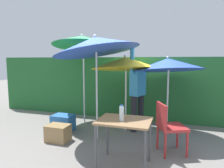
{
  "coord_description": "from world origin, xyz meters",
  "views": [
    {
      "loc": [
        1.35,
        -3.89,
        1.63
      ],
      "look_at": [
        0.0,
        0.3,
        1.1
      ],
      "focal_mm": 32.5,
      "sensor_mm": 36.0,
      "label": 1
    }
  ],
  "objects_px": {
    "umbrella_rainbow": "(82,41)",
    "folding_table": "(124,125)",
    "umbrella_navy": "(168,64)",
    "bottle_water": "(122,113)",
    "umbrella_orange": "(96,45)",
    "cooler_box": "(63,123)",
    "umbrella_yellow": "(125,63)",
    "person_vendor": "(138,90)",
    "chair_plastic": "(168,125)",
    "crate_cardboard": "(58,133)"
  },
  "relations": [
    {
      "from": "umbrella_navy",
      "to": "bottle_water",
      "type": "relative_size",
      "value": 7.41
    },
    {
      "from": "umbrella_rainbow",
      "to": "folding_table",
      "type": "bearing_deg",
      "value": -49.39
    },
    {
      "from": "umbrella_orange",
      "to": "cooler_box",
      "type": "distance_m",
      "value": 1.98
    },
    {
      "from": "cooler_box",
      "to": "chair_plastic",
      "type": "bearing_deg",
      "value": -10.82
    },
    {
      "from": "cooler_box",
      "to": "crate_cardboard",
      "type": "height_order",
      "value": "cooler_box"
    },
    {
      "from": "umbrella_navy",
      "to": "person_vendor",
      "type": "bearing_deg",
      "value": 177.3
    },
    {
      "from": "umbrella_orange",
      "to": "umbrella_navy",
      "type": "xyz_separation_m",
      "value": [
        1.35,
        0.76,
        -0.4
      ]
    },
    {
      "from": "chair_plastic",
      "to": "cooler_box",
      "type": "distance_m",
      "value": 2.41
    },
    {
      "from": "crate_cardboard",
      "to": "folding_table",
      "type": "height_order",
      "value": "folding_table"
    },
    {
      "from": "umbrella_rainbow",
      "to": "bottle_water",
      "type": "height_order",
      "value": "umbrella_rainbow"
    },
    {
      "from": "umbrella_orange",
      "to": "cooler_box",
      "type": "relative_size",
      "value": 4.74
    },
    {
      "from": "umbrella_navy",
      "to": "folding_table",
      "type": "bearing_deg",
      "value": -108.59
    },
    {
      "from": "chair_plastic",
      "to": "cooler_box",
      "type": "height_order",
      "value": "chair_plastic"
    },
    {
      "from": "umbrella_orange",
      "to": "person_vendor",
      "type": "xyz_separation_m",
      "value": [
        0.7,
        0.79,
        -0.99
      ]
    },
    {
      "from": "person_vendor",
      "to": "chair_plastic",
      "type": "bearing_deg",
      "value": -54.12
    },
    {
      "from": "umbrella_orange",
      "to": "cooler_box",
      "type": "bearing_deg",
      "value": 165.93
    },
    {
      "from": "folding_table",
      "to": "bottle_water",
      "type": "relative_size",
      "value": 3.33
    },
    {
      "from": "cooler_box",
      "to": "crate_cardboard",
      "type": "distance_m",
      "value": 0.61
    },
    {
      "from": "umbrella_orange",
      "to": "cooler_box",
      "type": "xyz_separation_m",
      "value": [
        -0.92,
        0.23,
        -1.74
      ]
    },
    {
      "from": "folding_table",
      "to": "chair_plastic",
      "type": "bearing_deg",
      "value": 45.81
    },
    {
      "from": "umbrella_rainbow",
      "to": "chair_plastic",
      "type": "height_order",
      "value": "umbrella_rainbow"
    },
    {
      "from": "folding_table",
      "to": "bottle_water",
      "type": "bearing_deg",
      "value": -116.69
    },
    {
      "from": "cooler_box",
      "to": "folding_table",
      "type": "bearing_deg",
      "value": -32.19
    },
    {
      "from": "umbrella_yellow",
      "to": "bottle_water",
      "type": "height_order",
      "value": "umbrella_yellow"
    },
    {
      "from": "person_vendor",
      "to": "bottle_water",
      "type": "relative_size",
      "value": 7.83
    },
    {
      "from": "umbrella_yellow",
      "to": "person_vendor",
      "type": "xyz_separation_m",
      "value": [
        0.26,
        0.12,
        -0.62
      ]
    },
    {
      "from": "cooler_box",
      "to": "folding_table",
      "type": "height_order",
      "value": "folding_table"
    },
    {
      "from": "umbrella_yellow",
      "to": "chair_plastic",
      "type": "height_order",
      "value": "umbrella_yellow"
    },
    {
      "from": "person_vendor",
      "to": "chair_plastic",
      "type": "distance_m",
      "value": 1.31
    },
    {
      "from": "umbrella_orange",
      "to": "umbrella_yellow",
      "type": "xyz_separation_m",
      "value": [
        0.44,
        0.67,
        -0.37
      ]
    },
    {
      "from": "umbrella_yellow",
      "to": "umbrella_navy",
      "type": "relative_size",
      "value": 1.01
    },
    {
      "from": "umbrella_navy",
      "to": "crate_cardboard",
      "type": "xyz_separation_m",
      "value": [
        -2.04,
        -1.1,
        -1.36
      ]
    },
    {
      "from": "umbrella_yellow",
      "to": "cooler_box",
      "type": "xyz_separation_m",
      "value": [
        -1.36,
        -0.44,
        -1.37
      ]
    },
    {
      "from": "person_vendor",
      "to": "umbrella_yellow",
      "type": "bearing_deg",
      "value": -155.83
    },
    {
      "from": "umbrella_rainbow",
      "to": "chair_plastic",
      "type": "bearing_deg",
      "value": -28.4
    },
    {
      "from": "bottle_water",
      "to": "crate_cardboard",
      "type": "bearing_deg",
      "value": 158.69
    },
    {
      "from": "umbrella_navy",
      "to": "crate_cardboard",
      "type": "bearing_deg",
      "value": -151.81
    },
    {
      "from": "umbrella_orange",
      "to": "bottle_water",
      "type": "xyz_separation_m",
      "value": [
        0.78,
        -0.91,
        -1.08
      ]
    },
    {
      "from": "umbrella_rainbow",
      "to": "bottle_water",
      "type": "distance_m",
      "value": 2.72
    },
    {
      "from": "cooler_box",
      "to": "folding_table",
      "type": "xyz_separation_m",
      "value": [
        1.73,
        -1.09,
        0.46
      ]
    },
    {
      "from": "person_vendor",
      "to": "bottle_water",
      "type": "bearing_deg",
      "value": -87.28
    },
    {
      "from": "chair_plastic",
      "to": "folding_table",
      "type": "bearing_deg",
      "value": -134.19
    },
    {
      "from": "umbrella_rainbow",
      "to": "person_vendor",
      "type": "distance_m",
      "value": 1.86
    },
    {
      "from": "umbrella_rainbow",
      "to": "umbrella_orange",
      "type": "bearing_deg",
      "value": -52.0
    },
    {
      "from": "chair_plastic",
      "to": "umbrella_orange",
      "type": "bearing_deg",
      "value": 171.31
    },
    {
      "from": "umbrella_orange",
      "to": "chair_plastic",
      "type": "distance_m",
      "value": 2.02
    },
    {
      "from": "person_vendor",
      "to": "cooler_box",
      "type": "height_order",
      "value": "person_vendor"
    },
    {
      "from": "umbrella_yellow",
      "to": "chair_plastic",
      "type": "bearing_deg",
      "value": -41.91
    },
    {
      "from": "umbrella_yellow",
      "to": "folding_table",
      "type": "bearing_deg",
      "value": -76.37
    },
    {
      "from": "umbrella_yellow",
      "to": "chair_plastic",
      "type": "xyz_separation_m",
      "value": [
        0.99,
        -0.89,
        -1.04
      ]
    }
  ]
}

